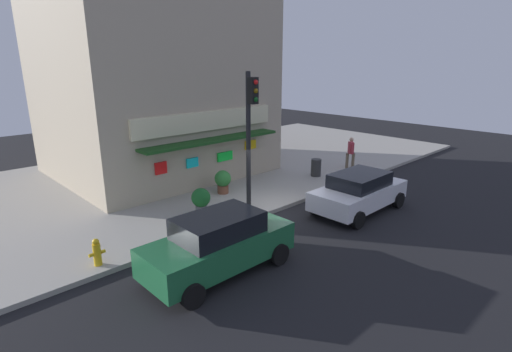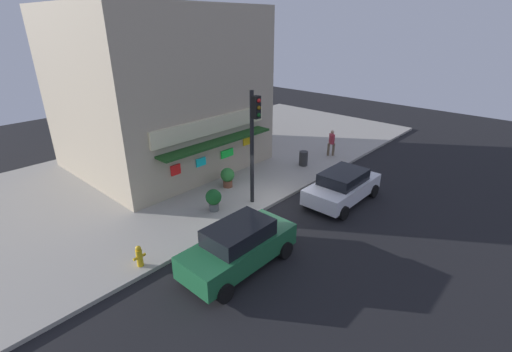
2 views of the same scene
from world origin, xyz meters
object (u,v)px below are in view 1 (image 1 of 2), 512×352
(pedestrian, at_px, (351,151))
(parked_car_green, at_px, (219,243))
(parked_car_white, at_px, (359,191))
(traffic_light, at_px, (250,124))
(fire_hydrant, at_px, (97,252))
(trash_can, at_px, (316,168))
(potted_plant_by_doorway, at_px, (201,200))
(potted_plant_by_window, at_px, (223,181))

(pedestrian, distance_m, parked_car_green, 12.25)
(parked_car_white, bearing_deg, traffic_light, 137.58)
(traffic_light, xyz_separation_m, parked_car_green, (-3.76, -2.76, -2.62))
(fire_hydrant, height_order, parked_car_green, parked_car_green)
(trash_can, bearing_deg, traffic_light, -169.37)
(traffic_light, bearing_deg, potted_plant_by_doorway, 156.34)
(parked_car_green, xyz_separation_m, parked_car_white, (6.90, -0.10, -0.07))
(fire_hydrant, xyz_separation_m, parked_car_green, (2.43, -2.46, 0.32))
(potted_plant_by_doorway, height_order, potted_plant_by_window, potted_plant_by_doorway)
(traffic_light, relative_size, pedestrian, 3.13)
(pedestrian, bearing_deg, potted_plant_by_doorway, 179.51)
(parked_car_green, bearing_deg, traffic_light, 36.31)
(potted_plant_by_doorway, bearing_deg, parked_car_green, -118.96)
(pedestrian, bearing_deg, parked_car_white, -143.67)
(traffic_light, distance_m, trash_can, 6.25)
(traffic_light, relative_size, parked_car_white, 1.23)
(pedestrian, height_order, parked_car_green, pedestrian)
(traffic_light, xyz_separation_m, fire_hydrant, (-6.19, -0.30, -2.94))
(pedestrian, bearing_deg, trash_can, 172.91)
(fire_hydrant, bearing_deg, pedestrian, 4.07)
(trash_can, bearing_deg, potted_plant_by_window, 167.37)
(potted_plant_by_doorway, relative_size, parked_car_green, 0.24)
(traffic_light, bearing_deg, potted_plant_by_window, 80.44)
(potted_plant_by_window, bearing_deg, potted_plant_by_doorway, -147.60)
(trash_can, xyz_separation_m, parked_car_green, (-9.20, -3.79, 0.29))
(fire_hydrant, bearing_deg, parked_car_white, -15.36)
(pedestrian, bearing_deg, parked_car_green, -163.56)
(fire_hydrant, bearing_deg, potted_plant_by_window, 20.60)
(trash_can, xyz_separation_m, pedestrian, (2.55, -0.32, 0.49))
(traffic_light, bearing_deg, parked_car_green, -143.69)
(parked_car_green, bearing_deg, trash_can, 22.36)
(trash_can, relative_size, parked_car_green, 0.20)
(trash_can, xyz_separation_m, potted_plant_by_window, (-5.08, 1.14, 0.14))
(pedestrian, xyz_separation_m, potted_plant_by_doorway, (-9.79, 0.08, -0.33))
(traffic_light, height_order, fire_hydrant, traffic_light)
(pedestrian, distance_m, parked_car_white, 6.03)
(potted_plant_by_doorway, bearing_deg, trash_can, 1.85)
(trash_can, distance_m, potted_plant_by_window, 5.20)
(traffic_light, distance_m, parked_car_green, 5.35)
(pedestrian, height_order, potted_plant_by_window, pedestrian)
(parked_car_green, distance_m, parked_car_white, 6.90)
(fire_hydrant, xyz_separation_m, parked_car_white, (9.32, -2.56, 0.26))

